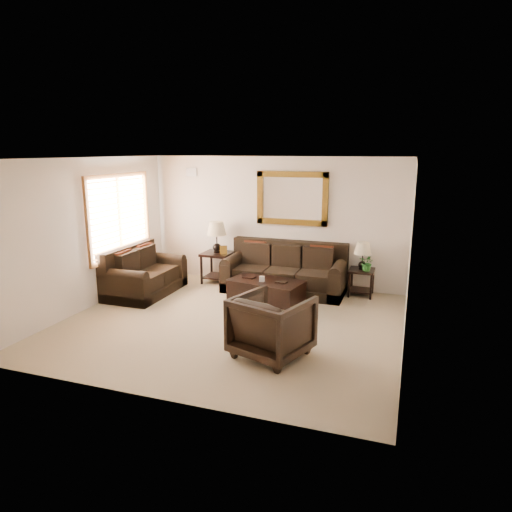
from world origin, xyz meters
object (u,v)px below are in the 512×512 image
at_px(sofa, 285,274).
at_px(loveseat, 143,276).
at_px(armchair, 272,323).
at_px(coffee_table, 266,289).
at_px(end_table_right, 362,261).
at_px(end_table_left, 217,243).

xyz_separation_m(sofa, loveseat, (-2.67, -1.08, -0.01)).
xyz_separation_m(loveseat, armchair, (3.30, -1.91, 0.13)).
xyz_separation_m(loveseat, coffee_table, (2.55, 0.18, -0.07)).
distance_m(loveseat, armchair, 3.81).
bearing_deg(coffee_table, sofa, 93.28).
xyz_separation_m(loveseat, end_table_right, (4.18, 1.27, 0.35)).
distance_m(end_table_left, armchair, 3.83).
relative_size(coffee_table, armchair, 1.51).
distance_m(end_table_right, coffee_table, 2.00).
distance_m(sofa, coffee_table, 0.91).
height_order(sofa, end_table_right, end_table_right).
height_order(sofa, coffee_table, sofa).
relative_size(sofa, end_table_right, 2.25).
height_order(end_table_right, coffee_table, end_table_right).
bearing_deg(loveseat, end_table_right, -73.07).
relative_size(end_table_left, end_table_right, 1.24).
bearing_deg(end_table_left, loveseat, -132.40).
relative_size(end_table_left, coffee_table, 0.92).
bearing_deg(sofa, coffee_table, -97.51).
distance_m(loveseat, end_table_right, 4.38).
distance_m(loveseat, coffee_table, 2.56).
distance_m(end_table_left, coffee_table, 1.87).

